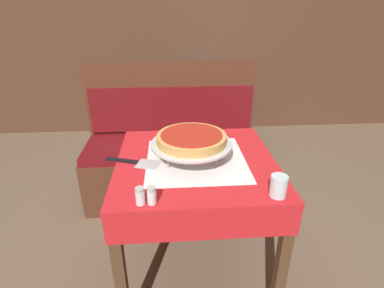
% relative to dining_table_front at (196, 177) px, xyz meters
% --- Properties ---
extents(ground_plane, '(14.00, 14.00, 0.00)m').
position_rel_dining_table_front_xyz_m(ground_plane, '(0.00, 0.00, -0.66)').
color(ground_plane, brown).
extents(dining_table_front, '(0.80, 0.80, 0.76)m').
position_rel_dining_table_front_xyz_m(dining_table_front, '(0.00, 0.00, 0.00)').
color(dining_table_front, red).
rests_on(dining_table_front, ground_plane).
extents(dining_table_rear, '(0.67, 0.67, 0.76)m').
position_rel_dining_table_front_xyz_m(dining_table_rear, '(0.33, 1.81, -0.01)').
color(dining_table_rear, '#194799').
rests_on(dining_table_rear, ground_plane).
extents(booth_bench, '(1.37, 0.54, 1.07)m').
position_rel_dining_table_front_xyz_m(booth_bench, '(-0.11, 0.83, -0.34)').
color(booth_bench, '#4C2819').
rests_on(booth_bench, ground_plane).
extents(back_wall_panel, '(6.00, 0.04, 2.40)m').
position_rel_dining_table_front_xyz_m(back_wall_panel, '(0.00, 2.30, 0.54)').
color(back_wall_panel, '#4C2D1E').
rests_on(back_wall_panel, ground_plane).
extents(pizza_pan_stand, '(0.40, 0.40, 0.10)m').
position_rel_dining_table_front_xyz_m(pizza_pan_stand, '(-0.02, -0.01, 0.19)').
color(pizza_pan_stand, '#ADADB2').
rests_on(pizza_pan_stand, dining_table_front).
extents(deep_dish_pizza, '(0.34, 0.34, 0.04)m').
position_rel_dining_table_front_xyz_m(deep_dish_pizza, '(-0.02, -0.01, 0.23)').
color(deep_dish_pizza, tan).
rests_on(deep_dish_pizza, pizza_pan_stand).
extents(pizza_server, '(0.28, 0.14, 0.01)m').
position_rel_dining_table_front_xyz_m(pizza_server, '(-0.31, -0.01, 0.11)').
color(pizza_server, '#BCBCC1').
rests_on(pizza_server, dining_table_front).
extents(water_glass_near, '(0.07, 0.07, 0.09)m').
position_rel_dining_table_front_xyz_m(water_glass_near, '(0.31, -0.34, 0.15)').
color(water_glass_near, silver).
rests_on(water_glass_near, dining_table_front).
extents(salt_shaker, '(0.04, 0.04, 0.07)m').
position_rel_dining_table_front_xyz_m(salt_shaker, '(-0.25, -0.35, 0.14)').
color(salt_shaker, silver).
rests_on(salt_shaker, dining_table_front).
extents(pepper_shaker, '(0.04, 0.04, 0.08)m').
position_rel_dining_table_front_xyz_m(pepper_shaker, '(-0.20, -0.35, 0.14)').
color(pepper_shaker, silver).
rests_on(pepper_shaker, dining_table_front).
extents(condiment_caddy, '(0.12, 0.12, 0.17)m').
position_rel_dining_table_front_xyz_m(condiment_caddy, '(0.40, 1.81, 0.15)').
color(condiment_caddy, black).
rests_on(condiment_caddy, dining_table_rear).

